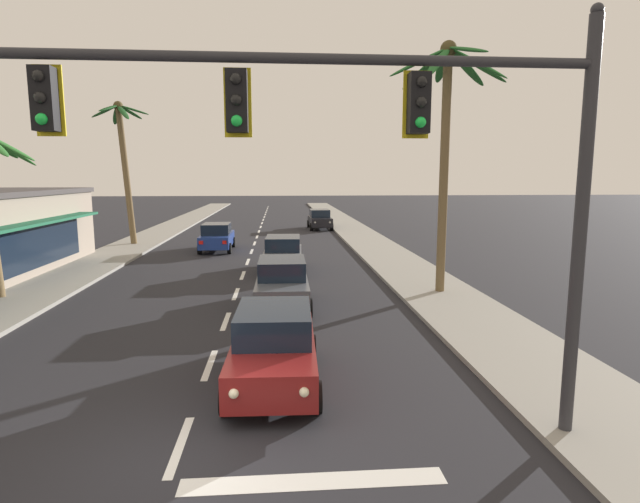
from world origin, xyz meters
The scene contains 12 objects.
ground_plane centered at (0.00, 0.00, 0.00)m, with size 220.00×220.00×0.00m, color #232328.
sidewalk_right centered at (7.80, 20.00, 0.07)m, with size 3.20×110.00×0.14m, color gray.
sidewalk_left centered at (-7.80, 20.00, 0.07)m, with size 3.20×110.00×0.14m, color gray.
lane_markings centered at (0.41, 20.05, 0.00)m, with size 4.28×87.56×0.01m.
traffic_signal_mast centered at (2.89, 0.38, 5.13)m, with size 11.71×0.41×7.21m.
sedan_lead_at_stop_bar centered at (1.58, 3.10, 0.85)m, with size 2.05×4.49×1.68m.
sedan_third_in_queue centered at (1.79, 9.70, 0.85)m, with size 1.97×4.46×1.68m.
sedan_fifth_in_queue centered at (1.87, 16.31, 0.85)m, with size 2.09×4.50×1.68m.
sedan_oncoming_far centered at (-2.12, 23.48, 0.85)m, with size 1.97×4.46×1.68m.
sedan_parked_nearest_kerb centered at (5.17, 35.74, 0.85)m, with size 2.03×4.49×1.68m.
palm_left_third centered at (-8.20, 26.20, 6.09)m, with size 3.73×3.46×9.23m.
palm_right_second centered at (7.95, 11.08, 6.89)m, with size 4.58×4.87×9.39m.
Camera 1 is at (1.75, -7.55, 4.55)m, focal length 28.29 mm.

